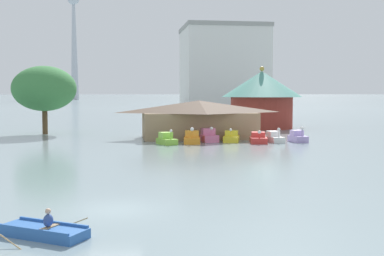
# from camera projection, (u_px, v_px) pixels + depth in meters

# --- Properties ---
(ground_plane) EXTENTS (2000.00, 2000.00, 0.00)m
(ground_plane) POSITION_uv_depth(u_px,v_px,m) (115.00, 210.00, 23.05)
(ground_plane) COLOR gray
(rowboat_with_rower) EXTENTS (3.61, 3.52, 1.42)m
(rowboat_with_rower) POSITION_uv_depth(u_px,v_px,m) (43.00, 231.00, 18.75)
(rowboat_with_rower) COLOR #2D60AD
(rowboat_with_rower) RESTS_ON ground
(pedal_boat_lime) EXTENTS (2.16, 2.85, 1.62)m
(pedal_boat_lime) POSITION_uv_depth(u_px,v_px,m) (167.00, 140.00, 51.71)
(pedal_boat_lime) COLOR #8CCC3F
(pedal_boat_lime) RESTS_ON ground
(pedal_boat_orange) EXTENTS (2.08, 3.10, 1.78)m
(pedal_boat_orange) POSITION_uv_depth(u_px,v_px,m) (192.00, 138.00, 52.69)
(pedal_boat_orange) COLOR orange
(pedal_boat_orange) RESTS_ON ground
(pedal_boat_pink) EXTENTS (1.88, 2.77, 1.71)m
(pedal_boat_pink) POSITION_uv_depth(u_px,v_px,m) (209.00, 136.00, 54.48)
(pedal_boat_pink) COLOR pink
(pedal_boat_pink) RESTS_ON ground
(pedal_boat_yellow) EXTENTS (2.29, 2.87, 1.55)m
(pedal_boat_yellow) POSITION_uv_depth(u_px,v_px,m) (231.00, 137.00, 54.11)
(pedal_boat_yellow) COLOR yellow
(pedal_boat_yellow) RESTS_ON ground
(pedal_boat_red) EXTENTS (2.15, 3.02, 1.44)m
(pedal_boat_red) POSITION_uv_depth(u_px,v_px,m) (258.00, 139.00, 52.92)
(pedal_boat_red) COLOR red
(pedal_boat_red) RESTS_ON ground
(pedal_boat_white) EXTENTS (1.62, 2.93, 1.65)m
(pedal_boat_white) POSITION_uv_depth(u_px,v_px,m) (274.00, 138.00, 53.90)
(pedal_boat_white) COLOR white
(pedal_boat_white) RESTS_ON ground
(pedal_boat_lavender) EXTENTS (1.66, 2.48, 1.73)m
(pedal_boat_lavender) POSITION_uv_depth(u_px,v_px,m) (298.00, 137.00, 54.05)
(pedal_boat_lavender) COLOR #B299D8
(pedal_boat_lavender) RESTS_ON ground
(boathouse) EXTENTS (14.05, 7.86, 4.44)m
(boathouse) POSITION_uv_depth(u_px,v_px,m) (199.00, 118.00, 58.35)
(boathouse) COLOR #9E7F5B
(boathouse) RESTS_ON ground
(green_roof_pavilion) EXTENTS (11.94, 11.94, 9.22)m
(green_roof_pavilion) POSITION_uv_depth(u_px,v_px,m) (262.00, 96.00, 74.29)
(green_roof_pavilion) COLOR #993328
(green_roof_pavilion) RESTS_ON ground
(shoreline_tree_tall_left) EXTENTS (8.13, 8.13, 8.76)m
(shoreline_tree_tall_left) POSITION_uv_depth(u_px,v_px,m) (44.00, 89.00, 63.50)
(shoreline_tree_tall_left) COLOR brown
(shoreline_tree_tall_left) RESTS_ON ground
(background_building_block) EXTENTS (20.64, 19.21, 22.04)m
(background_building_block) POSITION_uv_depth(u_px,v_px,m) (223.00, 70.00, 126.57)
(background_building_block) COLOR silver
(background_building_block) RESTS_ON ground
(distant_broadcast_tower) EXTENTS (8.17, 8.17, 143.67)m
(distant_broadcast_tower) POSITION_uv_depth(u_px,v_px,m) (74.00, 18.00, 339.27)
(distant_broadcast_tower) COLOR #B7BCC6
(distant_broadcast_tower) RESTS_ON ground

